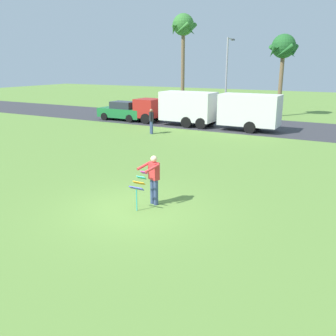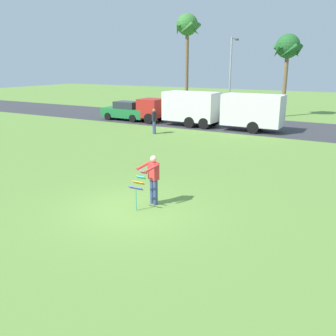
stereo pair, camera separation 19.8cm
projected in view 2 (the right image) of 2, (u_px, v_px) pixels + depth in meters
ground_plane at (132, 209)px, 12.29m from camera, size 120.00×120.00×0.00m
road_strip at (273, 127)px, 28.11m from camera, size 120.00×8.00×0.01m
person_kite_flyer at (153, 178)px, 12.49m from camera, size 0.70×0.76×1.73m
kite_held at (138, 184)px, 12.08m from camera, size 0.51×0.63×1.26m
parked_car_green at (126, 111)px, 31.60m from camera, size 4.22×1.87×1.60m
parked_truck_red_cab at (182, 107)px, 28.86m from camera, size 6.75×2.23×2.62m
parked_truck_white_box at (242, 111)px, 26.56m from camera, size 6.71×2.13×2.62m
palm_tree_left_near at (187, 29)px, 36.19m from camera, size 2.58×2.71×9.47m
palm_tree_right_near at (288, 49)px, 32.37m from camera, size 2.58×2.71×7.25m
streetlight_pole at (231, 72)px, 33.65m from camera, size 0.24×1.65×7.00m
person_walker_near at (154, 120)px, 25.29m from camera, size 0.46×0.40×1.73m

